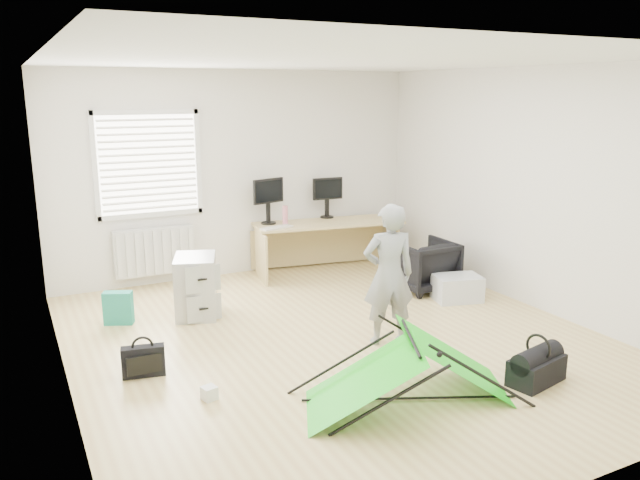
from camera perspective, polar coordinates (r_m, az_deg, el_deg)
name	(u,v)px	position (r m, az deg, el deg)	size (l,w,h in m)	color
ground	(338,341)	(6.31, 1.67, -9.19)	(5.50, 5.50, 0.00)	tan
back_wall	(240,174)	(8.41, -7.34, 5.99)	(5.00, 0.02, 2.70)	silver
window	(148,164)	(8.02, -15.43, 6.70)	(1.20, 0.06, 1.20)	silver
radiator	(155,251)	(8.18, -14.89, -1.00)	(1.00, 0.12, 0.60)	silver
desk	(329,246)	(8.58, 0.79, -0.59)	(2.02, 0.64, 0.69)	tan
filing_cabinet	(196,286)	(7.02, -11.28, -4.15)	(0.43, 0.58, 0.67)	#A5A7AA
monitor_left	(268,207)	(8.37, -4.77, 3.00)	(0.47, 0.10, 0.45)	black
monitor_right	(327,203)	(8.75, 0.64, 3.40)	(0.44, 0.09, 0.42)	black
keyboard	(277,228)	(8.12, -3.99, 1.14)	(0.44, 0.15, 0.02)	beige
thermos	(285,215)	(8.31, -3.21, 2.27)	(0.07, 0.07, 0.26)	#CB7282
office_chair	(424,265)	(7.87, 9.50, -2.29)	(0.67, 0.69, 0.63)	black
person	(389,275)	(6.07, 6.30, -3.17)	(0.51, 0.34, 1.40)	gray
kite	(410,369)	(5.12, 8.21, -11.62)	(1.73, 0.76, 0.54)	#16C212
storage_crate	(457,288)	(7.60, 12.44, -4.31)	(0.54, 0.38, 0.30)	silver
tote_bag	(118,308)	(7.02, -17.96, -5.93)	(0.30, 0.13, 0.36)	#1C816D
laptop_bag	(143,361)	(5.74, -15.84, -10.61)	(0.37, 0.11, 0.27)	black
white_box	(209,393)	(5.26, -10.10, -13.61)	(0.11, 0.11, 0.11)	silver
duffel_bag	(536,370)	(5.73, 19.17, -11.17)	(0.52, 0.27, 0.23)	black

